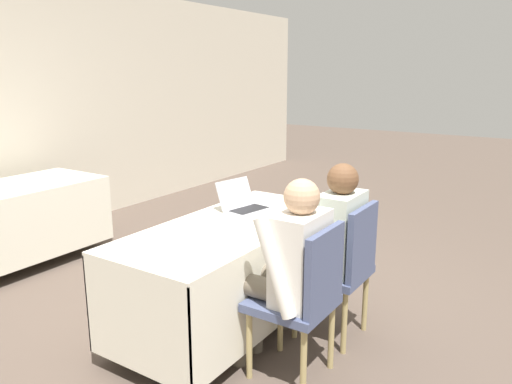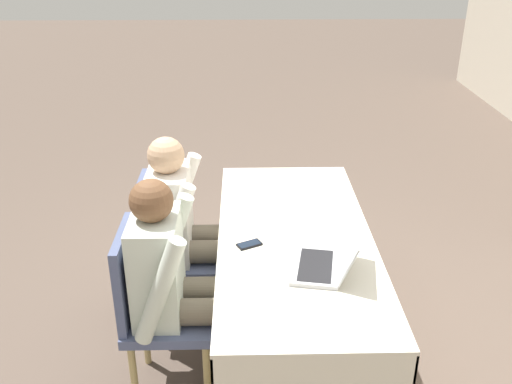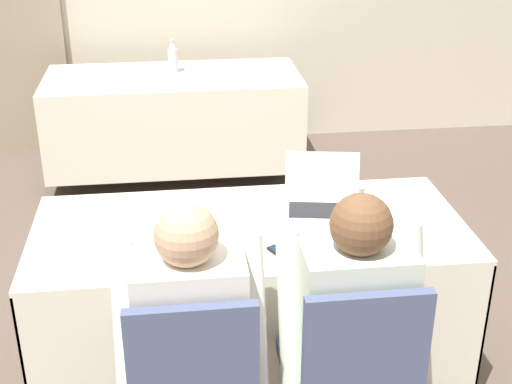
{
  "view_description": "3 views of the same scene",
  "coord_description": "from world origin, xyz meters",
  "views": [
    {
      "loc": [
        -2.58,
        -1.9,
        1.75
      ],
      "look_at": [
        0.0,
        -0.2,
        0.99
      ],
      "focal_mm": 35.0,
      "sensor_mm": 36.0,
      "label": 1
    },
    {
      "loc": [
        2.55,
        -0.26,
        2.21
      ],
      "look_at": [
        0.0,
        -0.2,
        0.99
      ],
      "focal_mm": 40.0,
      "sensor_mm": 36.0,
      "label": 2
    },
    {
      "loc": [
        -0.3,
        -2.58,
        2.11
      ],
      "look_at": [
        0.0,
        -0.2,
        0.99
      ],
      "focal_mm": 50.0,
      "sensor_mm": 36.0,
      "label": 3
    }
  ],
  "objects": [
    {
      "name": "person_checkered_shirt",
      "position": [
        -0.27,
        -0.6,
        0.68
      ],
      "size": [
        0.5,
        0.52,
        1.18
      ],
      "rotation": [
        0.0,
        0.0,
        3.14
      ],
      "color": "#665B4C",
      "rests_on": "ground_plane"
    },
    {
      "name": "paper_beside_laptop",
      "position": [
        -0.49,
        -0.21,
        0.74
      ],
      "size": [
        0.32,
        0.36,
        0.0
      ],
      "rotation": [
        0.0,
        0.0,
        0.45
      ],
      "color": "white",
      "rests_on": "conference_table_near"
    },
    {
      "name": "person_white_shirt",
      "position": [
        0.27,
        -0.6,
        0.68
      ],
      "size": [
        0.5,
        0.52,
        1.18
      ],
      "rotation": [
        0.0,
        0.0,
        3.14
      ],
      "color": "#665B4C",
      "rests_on": "ground_plane"
    },
    {
      "name": "conference_table_near",
      "position": [
        0.0,
        0.0,
        0.56
      ],
      "size": [
        1.79,
        0.79,
        0.74
      ],
      "color": "silver",
      "rests_on": "ground_plane"
    },
    {
      "name": "cell_phone",
      "position": [
        0.1,
        -0.24,
        0.75
      ],
      "size": [
        0.11,
        0.14,
        0.01
      ],
      "rotation": [
        0.0,
        0.0,
        0.47
      ],
      "color": "black",
      "rests_on": "conference_table_near"
    },
    {
      "name": "ground_plane",
      "position": [
        0.0,
        0.0,
        0.0
      ],
      "size": [
        24.0,
        24.0,
        0.0
      ],
      "primitive_type": "plane",
      "color": "brown"
    },
    {
      "name": "chair_near_right",
      "position": [
        0.27,
        -0.7,
        0.52
      ],
      "size": [
        0.44,
        0.44,
        0.92
      ],
      "rotation": [
        0.0,
        0.0,
        3.14
      ],
      "color": "tan",
      "rests_on": "ground_plane"
    },
    {
      "name": "water_bottle",
      "position": [
        -0.27,
        2.4,
        0.85
      ],
      "size": [
        0.07,
        0.07,
        0.24
      ],
      "color": "#B7B7C1",
      "rests_on": "conference_table_far"
    },
    {
      "name": "conference_table_far",
      "position": [
        -0.28,
        2.32,
        0.56
      ],
      "size": [
        1.79,
        0.79,
        0.74
      ],
      "color": "silver",
      "rests_on": "ground_plane"
    },
    {
      "name": "laptop",
      "position": [
        0.33,
        0.11,
        0.79
      ],
      "size": [
        0.37,
        0.35,
        0.22
      ],
      "rotation": [
        0.0,
        0.0,
        -0.18
      ],
      "color": "#B7B7BC",
      "rests_on": "conference_table_near"
    }
  ]
}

